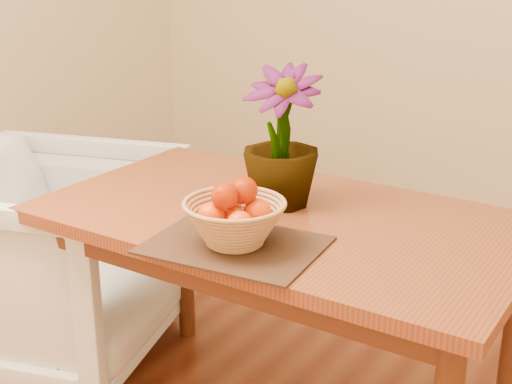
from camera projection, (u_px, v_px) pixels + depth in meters
The scene contains 6 objects.
table at pixel (280, 241), 2.09m from camera, with size 1.40×0.80×0.75m.
placemat at pixel (235, 245), 1.83m from camera, with size 0.44×0.33×0.01m, color #371D14.
wicker_basket at pixel (235, 225), 1.81m from camera, with size 0.27×0.27×0.11m.
orange_pile at pixel (235, 205), 1.79m from camera, with size 0.15×0.16×0.13m.
potted_plant at pixel (281, 137), 2.06m from camera, with size 0.23×0.23×0.41m, color #194814.
armchair at pixel (49, 250), 2.61m from camera, with size 0.83×0.78×0.86m, color gray.
Camera 1 is at (0.98, -1.36, 1.48)m, focal length 50.00 mm.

